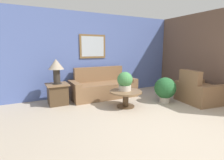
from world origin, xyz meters
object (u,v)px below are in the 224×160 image
object	(u,v)px
table_lamp	(56,67)
coffee_table	(126,95)
potted_plant_on_table	(125,81)
potted_plant_floor	(165,89)
armchair	(200,92)
side_table	(58,94)
couch_main	(103,88)

from	to	relation	value
table_lamp	coffee_table	bearing A→B (deg)	-34.33
coffee_table	potted_plant_on_table	distance (m)	0.37
table_lamp	potted_plant_floor	size ratio (longest dim) A/B	0.94
potted_plant_on_table	table_lamp	bearing A→B (deg)	147.09
armchair	side_table	bearing A→B (deg)	73.30
couch_main	potted_plant_on_table	bearing A→B (deg)	-83.52
side_table	armchair	bearing A→B (deg)	-24.83
couch_main	potted_plant_on_table	xyz separation A→B (m)	(0.12, -1.09, 0.37)
couch_main	potted_plant_floor	bearing A→B (deg)	-44.78
couch_main	coffee_table	distance (m)	1.15
potted_plant_on_table	potted_plant_floor	world-z (taller)	potted_plant_on_table
table_lamp	potted_plant_floor	xyz separation A→B (m)	(2.71, -1.20, -0.63)
potted_plant_floor	couch_main	bearing A→B (deg)	135.22
coffee_table	table_lamp	distance (m)	1.96
side_table	potted_plant_floor	xyz separation A→B (m)	(2.71, -1.20, 0.10)
couch_main	side_table	size ratio (longest dim) A/B	3.50
couch_main	side_table	world-z (taller)	couch_main
side_table	potted_plant_on_table	xyz separation A→B (m)	(1.52, -0.98, 0.38)
armchair	potted_plant_on_table	size ratio (longest dim) A/B	2.41
armchair	coffee_table	xyz separation A→B (m)	(-2.05, 0.62, 0.02)
coffee_table	potted_plant_on_table	bearing A→B (deg)	86.88
coffee_table	armchair	bearing A→B (deg)	-16.71
armchair	coffee_table	bearing A→B (deg)	81.42
table_lamp	potted_plant_on_table	distance (m)	1.84
armchair	table_lamp	size ratio (longest dim) A/B	1.76
potted_plant_floor	armchair	bearing A→B (deg)	-27.84
table_lamp	armchair	bearing A→B (deg)	-24.83
couch_main	potted_plant_floor	world-z (taller)	couch_main
armchair	table_lamp	distance (m)	4.00
couch_main	coffee_table	world-z (taller)	couch_main
armchair	coffee_table	size ratio (longest dim) A/B	1.40
potted_plant_floor	coffee_table	bearing A→B (deg)	172.28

